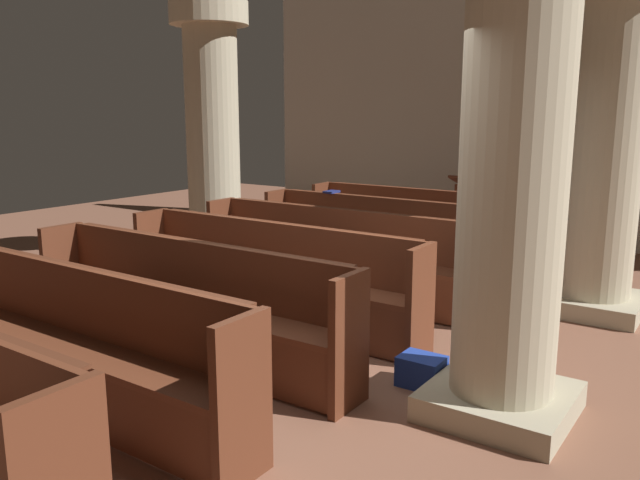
{
  "coord_description": "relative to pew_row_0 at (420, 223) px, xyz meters",
  "views": [
    {
      "loc": [
        2.74,
        -4.0,
        2.02
      ],
      "look_at": [
        -0.83,
        1.18,
        0.75
      ],
      "focal_mm": 35.96,
      "sensor_mm": 36.0,
      "label": 1
    }
  ],
  "objects": [
    {
      "name": "ground_plane",
      "position": [
        1.03,
        -3.86,
        -0.52
      ],
      "size": [
        19.2,
        19.2,
        0.0
      ],
      "primitive_type": "plane",
      "color": "brown"
    },
    {
      "name": "back_wall",
      "position": [
        1.03,
        2.22,
        1.73
      ],
      "size": [
        10.0,
        0.16,
        4.5
      ],
      "primitive_type": "cube",
      "color": "beige",
      "rests_on": "ground"
    },
    {
      "name": "pew_row_0",
      "position": [
        0.0,
        0.0,
        0.0
      ],
      "size": [
        3.27,
        0.47,
        0.96
      ],
      "color": "brown",
      "rests_on": "ground"
    },
    {
      "name": "pew_row_1",
      "position": [
        0.0,
        -1.09,
        0.0
      ],
      "size": [
        3.27,
        0.46,
        0.96
      ],
      "color": "brown",
      "rests_on": "ground"
    },
    {
      "name": "pew_row_2",
      "position": [
        0.0,
        -2.18,
        0.0
      ],
      "size": [
        3.27,
        0.47,
        0.96
      ],
      "color": "brown",
      "rests_on": "ground"
    },
    {
      "name": "pew_row_3",
      "position": [
        0.0,
        -3.26,
        0.0
      ],
      "size": [
        3.27,
        0.46,
        0.96
      ],
      "color": "brown",
      "rests_on": "ground"
    },
    {
      "name": "pew_row_4",
      "position": [
        0.0,
        -4.35,
        0.0
      ],
      "size": [
        3.27,
        0.46,
        0.96
      ],
      "color": "brown",
      "rests_on": "ground"
    },
    {
      "name": "pew_row_5",
      "position": [
        0.0,
        -5.44,
        0.0
      ],
      "size": [
        3.27,
        0.47,
        0.96
      ],
      "color": "brown",
      "rests_on": "ground"
    },
    {
      "name": "pillar_aisle_side",
      "position": [
        2.48,
        -1.09,
        1.27
      ],
      "size": [
        1.04,
        1.04,
        3.43
      ],
      "color": "tan",
      "rests_on": "ground"
    },
    {
      "name": "pillar_far_side",
      "position": [
        -2.43,
        -1.44,
        1.27
      ],
      "size": [
        1.04,
        1.04,
        3.43
      ],
      "color": "tan",
      "rests_on": "ground"
    },
    {
      "name": "pillar_aisle_rear",
      "position": [
        2.48,
        -3.85,
        1.27
      ],
      "size": [
        0.99,
        0.99,
        3.43
      ],
      "color": "tan",
      "rests_on": "ground"
    },
    {
      "name": "lectern",
      "position": [
        0.18,
        1.21,
        -0.06
      ],
      "size": [
        0.48,
        0.45,
        1.08
      ],
      "color": "#562B1A",
      "rests_on": "ground"
    },
    {
      "name": "hymn_book",
      "position": [
        -0.85,
        -0.9,
        0.46
      ],
      "size": [
        0.15,
        0.21,
        0.03
      ],
      "primitive_type": "cube",
      "color": "navy",
      "rests_on": "pew_row_1"
    },
    {
      "name": "kneeler_box_blue",
      "position": [
        1.85,
        -3.74,
        -0.4
      ],
      "size": [
        0.33,
        0.26,
        0.23
      ],
      "primitive_type": "cube",
      "color": "navy",
      "rests_on": "ground"
    }
  ]
}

